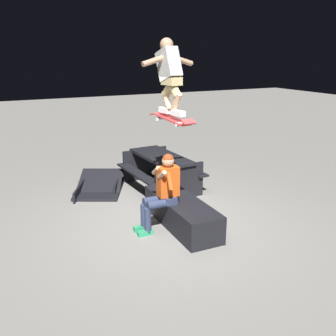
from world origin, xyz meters
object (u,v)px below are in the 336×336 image
at_px(ledge_box_main, 181,213).
at_px(person_sitting_on_ledge, 162,189).
at_px(skateboard, 171,119).
at_px(picnic_table_back, 161,166).
at_px(skater_airborne, 170,73).
at_px(kicker_ramp, 99,188).

height_order(ledge_box_main, person_sitting_on_ledge, person_sitting_on_ledge).
distance_m(skateboard, picnic_table_back, 2.44).
distance_m(ledge_box_main, skater_airborne, 2.34).
distance_m(kicker_ramp, picnic_table_back, 1.40).
bearing_deg(picnic_table_back, person_sitting_on_ledge, 155.50).
xyz_separation_m(person_sitting_on_ledge, skateboard, (-0.08, -0.13, 1.15)).
bearing_deg(person_sitting_on_ledge, kicker_ramp, 11.09).
bearing_deg(skater_airborne, kicker_ramp, 13.95).
xyz_separation_m(skateboard, picnic_table_back, (1.89, -0.70, -1.37)).
distance_m(ledge_box_main, picnic_table_back, 1.90).
height_order(person_sitting_on_ledge, kicker_ramp, person_sitting_on_ledge).
bearing_deg(kicker_ramp, person_sitting_on_ledge, -168.91).
distance_m(ledge_box_main, person_sitting_on_ledge, 0.60).
height_order(skateboard, picnic_table_back, skateboard).
bearing_deg(kicker_ramp, ledge_box_main, -160.49).
bearing_deg(skater_airborne, ledge_box_main, -87.30).
distance_m(person_sitting_on_ledge, picnic_table_back, 2.01).
distance_m(person_sitting_on_ledge, kicker_ramp, 2.37).
relative_size(person_sitting_on_ledge, kicker_ramp, 0.86).
bearing_deg(kicker_ramp, skater_airborne, -166.05).
height_order(ledge_box_main, skateboard, skateboard).
bearing_deg(person_sitting_on_ledge, ledge_box_main, -91.38).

